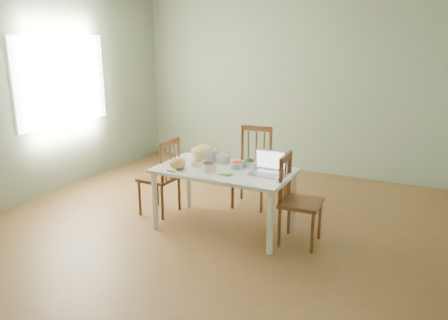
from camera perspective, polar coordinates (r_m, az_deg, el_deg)
The scene contains 20 objects.
floor at distance 5.11m, azimuth -1.32°, elevation -8.23°, with size 5.00×5.00×0.00m, color brown.
wall_back at distance 7.02m, azimuth 8.31°, elevation 9.59°, with size 5.00×0.00×2.70m, color gray.
wall_front at distance 2.83m, azimuth -25.89°, elevation -0.70°, with size 5.00×0.00×2.70m, color gray.
wall_left at distance 6.29m, azimuth -22.18°, elevation 7.93°, with size 0.00×5.00×2.70m, color gray.
window_left at distance 6.47m, azimuth -20.20°, elevation 9.64°, with size 0.04×1.60×1.20m, color white.
dining_table at distance 4.88m, azimuth 0.00°, elevation -5.06°, with size 1.48×0.83×0.69m, color white, non-canonical shape.
chair_far at distance 5.48m, azimuth 3.58°, elevation -1.05°, with size 0.44×0.42×1.00m, color #341E0A, non-canonical shape.
chair_left at distance 5.32m, azimuth -8.47°, elevation -2.10°, with size 0.41×0.39×0.93m, color #341E0A, non-canonical shape.
chair_right at distance 4.55m, azimuth 10.00°, elevation -5.24°, with size 0.41×0.39×0.94m, color #341E0A, non-canonical shape.
bread_boule at distance 4.78m, azimuth -6.06°, elevation -0.45°, with size 0.18×0.18×0.12m, color tan.
butter_stick at distance 4.68m, azimuth -6.87°, elevation -1.41°, with size 0.10×0.03×0.03m, color beige.
bowl_squash at distance 5.09m, azimuth -2.63°, elevation 0.95°, with size 0.30×0.30×0.17m, color gold, non-canonical shape.
bowl_carrot at distance 4.87m, azimuth -3.35°, elevation -0.26°, with size 0.16×0.16×0.09m, color #D96509, non-canonical shape.
bowl_onion at distance 5.03m, azimuth -0.29°, elevation 0.35°, with size 0.19×0.19×0.10m, color white, non-canonical shape.
bowl_mushroom at distance 4.69m, azimuth -2.06°, elevation -0.78°, with size 0.16×0.16×0.10m, color black, non-canonical shape.
bowl_redpep at distance 4.77m, azimuth 1.73°, elevation -0.62°, with size 0.14×0.14×0.09m, color red, non-canonical shape.
bowl_broccoli at distance 4.83m, azimuth 3.26°, elevation -0.38°, with size 0.15×0.15×0.09m, color #246425, non-canonical shape.
flatbread at distance 4.91m, azimuth 4.38°, elevation -0.56°, with size 0.22×0.22×0.02m, color beige.
basil_bunch at distance 4.55m, azimuth 0.21°, elevation -1.84°, with size 0.17×0.17×0.02m, color #1B771E, non-canonical shape.
laptop at distance 4.55m, azimuth 5.53°, elevation -0.48°, with size 0.34×0.28×0.24m, color silver, non-canonical shape.
Camera 1 is at (2.20, -4.13, 2.07)m, focal length 35.15 mm.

